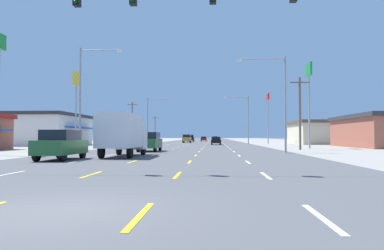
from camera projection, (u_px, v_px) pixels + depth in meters
ground_plane at (198, 144)px, 73.65m from camera, size 572.00×572.00×0.00m
lot_apron_left at (77, 144)px, 75.10m from camera, size 28.00×440.00×0.01m
lot_apron_right at (323, 144)px, 72.21m from camera, size 28.00×440.00×0.01m
lane_markings at (203, 141)px, 112.07m from camera, size 10.64×227.60×0.01m
signal_span_wire at (151, 46)px, 16.57m from camera, size 26.63×0.53×9.61m
suv_far_left_nearest at (61, 144)px, 24.33m from camera, size 1.98×4.90×1.98m
box_truck_inner_left_near at (123, 133)px, 28.19m from camera, size 2.40×7.20×3.23m
suv_inner_left_mid at (150, 141)px, 37.91m from camera, size 1.98×4.90×1.98m
sedan_inner_right_midfar at (216, 141)px, 67.10m from camera, size 1.80×4.50×1.46m
suv_inner_left_far at (187, 138)px, 89.52m from camera, size 1.98×4.90×1.98m
suv_inner_left_farther at (191, 138)px, 109.26m from camera, size 1.98×4.90×1.98m
sedan_center_turn_farthest at (204, 139)px, 116.09m from camera, size 1.80×4.50×1.46m
hatchback_inner_right_distant_a at (215, 138)px, 129.88m from camera, size 1.72×3.90×1.54m
storefront_left_row_1 at (49, 130)px, 62.60m from camera, size 11.59×15.88×5.37m
storefront_right_row_2 at (316, 132)px, 74.44m from camera, size 9.27×15.23×4.65m
pole_sign_left_row_1 at (76, 90)px, 55.25m from camera, size 0.24×2.27×11.23m
pole_sign_right_row_1 at (309, 83)px, 47.43m from camera, size 0.24×2.43×11.03m
pole_sign_right_row_2 at (268, 105)px, 75.67m from camera, size 0.24×2.76×10.34m
streetlight_left_row_0 at (84, 92)px, 36.70m from camera, size 4.36×0.26×10.47m
streetlight_right_row_0 at (280, 95)px, 35.55m from camera, size 4.75×0.26×9.37m
streetlight_left_row_1 at (150, 117)px, 74.36m from camera, size 4.85×0.26×9.36m
streetlight_right_row_1 at (246, 116)px, 73.24m from camera, size 4.89×0.26×9.63m
utility_pole_right_row_0 at (300, 112)px, 42.31m from camera, size 2.20×0.26×8.39m
utility_pole_left_row_1 at (132, 122)px, 83.79m from camera, size 2.20×0.26×9.40m
utility_pole_left_row_2 at (155, 128)px, 117.82m from camera, size 2.20×0.26×8.02m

